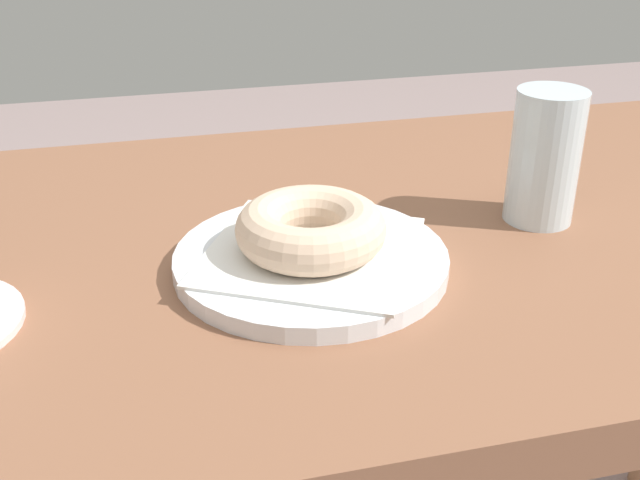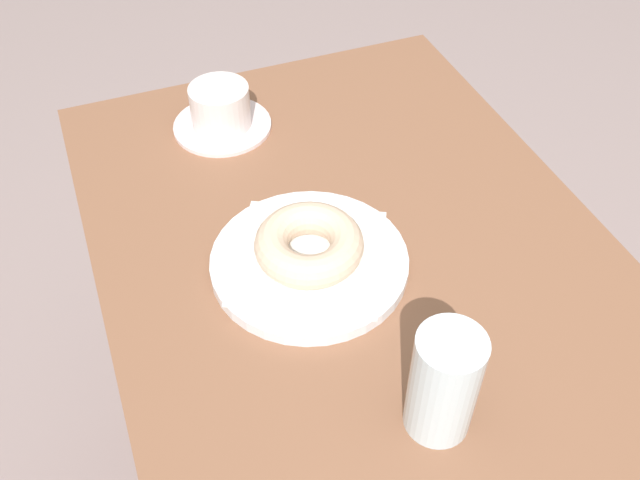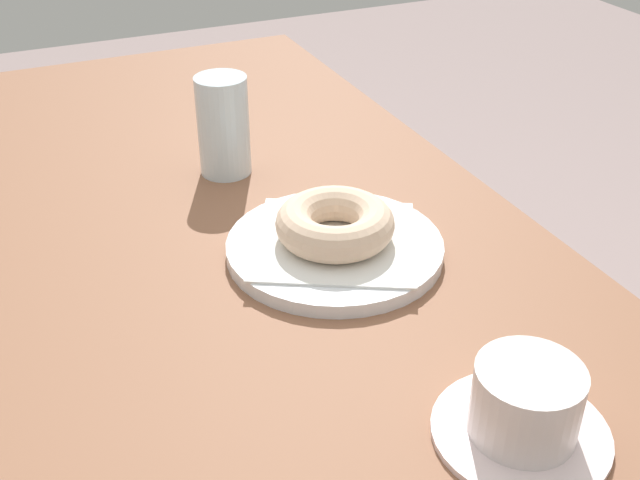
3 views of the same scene
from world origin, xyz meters
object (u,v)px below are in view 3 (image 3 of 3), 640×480
(donut_sugar_ring, at_px, (335,223))
(coffee_cup, at_px, (525,407))
(plate_sugar_ring, at_px, (335,248))
(water_glass, at_px, (223,126))

(donut_sugar_ring, xyz_separation_m, coffee_cup, (0.31, 0.02, -0.01))
(plate_sugar_ring, xyz_separation_m, donut_sugar_ring, (0.00, 0.00, 0.03))
(coffee_cup, bearing_deg, water_glass, -172.90)
(water_glass, height_order, coffee_cup, water_glass)
(donut_sugar_ring, bearing_deg, coffee_cup, 4.16)
(plate_sugar_ring, height_order, coffee_cup, coffee_cup)
(donut_sugar_ring, distance_m, water_glass, 0.25)
(plate_sugar_ring, relative_size, donut_sugar_ring, 1.84)
(donut_sugar_ring, height_order, coffee_cup, coffee_cup)
(plate_sugar_ring, relative_size, water_glass, 1.84)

